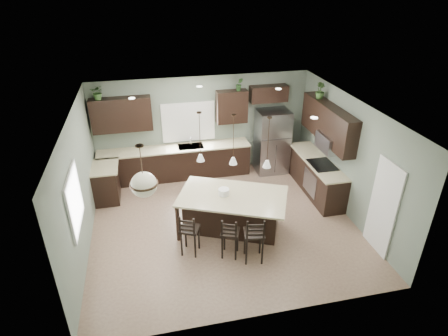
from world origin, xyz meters
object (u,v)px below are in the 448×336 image
Objects in this scene: refrigerator at (272,142)px; plant_back_left at (98,92)px; bar_stool_left at (190,233)px; bar_stool_right at (254,238)px; bar_stool_center at (230,236)px; kitchen_island at (232,213)px; serving_dish at (224,192)px.

plant_back_left reaches higher than refrigerator.
plant_back_left is at bearing 141.63° from bar_stool_left.
bar_stool_right reaches higher than bar_stool_left.
bar_stool_right is (1.22, -0.49, 0.04)m from bar_stool_left.
bar_stool_right is at bearing -52.54° from plant_back_left.
refrigerator is 3.98m from bar_stool_center.
bar_stool_center is 0.49m from bar_stool_right.
refrigerator is at bearing 75.79° from bar_stool_right.
plant_back_left is (-2.79, 2.85, 2.13)m from kitchen_island.
refrigerator is 1.91× the size of bar_stool_center.
bar_stool_right is (-1.60, -3.62, -0.38)m from refrigerator.
serving_dish is 4.12m from plant_back_left.
bar_stool_center is (-0.07, -0.90, -0.51)m from serving_dish.
plant_back_left reaches higher than bar_stool_center.
bar_stool_center is at bearing -55.26° from plant_back_left.
kitchen_island is at bearing 109.83° from bar_stool_right.
serving_dish is at bearing 61.20° from bar_stool_left.
refrigerator is at bearing 80.85° from bar_stool_center.
refrigerator is 3.18m from serving_dish.
refrigerator reaches higher than bar_stool_left.
bar_stool_left is 0.92× the size of bar_stool_right.
bar_stool_right is at bearing -55.72° from kitchen_island.
kitchen_island is at bearing 94.91° from bar_stool_center.
bar_stool_center reaches higher than kitchen_island.
refrigerator reaches higher than bar_stool_center.
serving_dish is (-0.18, 0.08, 0.53)m from kitchen_island.
kitchen_island is 2.41× the size of bar_stool_center.
serving_dish is 0.24× the size of bar_stool_left.
bar_stool_center is at bearing -94.24° from serving_dish.
bar_stool_right reaches higher than bar_stool_center.
serving_dish reaches higher than bar_stool_center.
plant_back_left is (-2.98, 3.89, 2.05)m from bar_stool_right.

